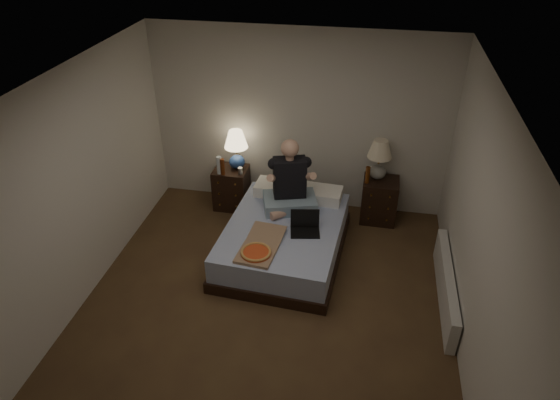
% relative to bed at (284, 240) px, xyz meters
% --- Properties ---
extents(floor, '(4.00, 4.50, 0.00)m').
position_rel_bed_xyz_m(floor, '(-0.03, -0.98, -0.22)').
color(floor, brown).
rests_on(floor, ground).
extents(ceiling, '(4.00, 4.50, 0.00)m').
position_rel_bed_xyz_m(ceiling, '(-0.03, -0.98, 2.28)').
color(ceiling, white).
rests_on(ceiling, ground).
extents(wall_back, '(4.00, 0.00, 2.50)m').
position_rel_bed_xyz_m(wall_back, '(-0.03, 1.27, 1.03)').
color(wall_back, silver).
rests_on(wall_back, ground).
extents(wall_left, '(0.00, 4.50, 2.50)m').
position_rel_bed_xyz_m(wall_left, '(-2.03, -0.98, 1.03)').
color(wall_left, silver).
rests_on(wall_left, ground).
extents(wall_right, '(0.00, 4.50, 2.50)m').
position_rel_bed_xyz_m(wall_right, '(1.97, -0.98, 1.03)').
color(wall_right, silver).
rests_on(wall_right, ground).
extents(bed, '(1.46, 1.88, 0.45)m').
position_rel_bed_xyz_m(bed, '(0.00, 0.00, 0.00)').
color(bed, '#5B74B7').
rests_on(bed, floor).
extents(nightstand_left, '(0.46, 0.42, 0.60)m').
position_rel_bed_xyz_m(nightstand_left, '(-0.93, 0.97, 0.07)').
color(nightstand_left, black).
rests_on(nightstand_left, floor).
extents(nightstand_right, '(0.47, 0.43, 0.61)m').
position_rel_bed_xyz_m(nightstand_right, '(1.13, 1.01, 0.08)').
color(nightstand_right, black).
rests_on(nightstand_right, floor).
extents(lamp_left, '(0.40, 0.40, 0.56)m').
position_rel_bed_xyz_m(lamp_left, '(-0.85, 1.03, 0.65)').
color(lamp_left, '#294B96').
rests_on(lamp_left, nightstand_left).
extents(lamp_right, '(0.39, 0.39, 0.56)m').
position_rel_bed_xyz_m(lamp_right, '(1.07, 1.07, 0.67)').
color(lamp_right, gray).
rests_on(lamp_right, nightstand_right).
extents(water_bottle, '(0.07, 0.07, 0.25)m').
position_rel_bed_xyz_m(water_bottle, '(-1.04, 0.83, 0.50)').
color(water_bottle, silver).
rests_on(water_bottle, nightstand_left).
extents(soda_can, '(0.07, 0.07, 0.10)m').
position_rel_bed_xyz_m(soda_can, '(-0.76, 0.86, 0.42)').
color(soda_can, '#BAB9B5').
rests_on(soda_can, nightstand_left).
extents(beer_bottle_left, '(0.06, 0.06, 0.23)m').
position_rel_bed_xyz_m(beer_bottle_left, '(-0.99, 0.81, 0.49)').
color(beer_bottle_left, '#59250C').
rests_on(beer_bottle_left, nightstand_left).
extents(beer_bottle_right, '(0.06, 0.06, 0.23)m').
position_rel_bed_xyz_m(beer_bottle_right, '(0.94, 0.93, 0.50)').
color(beer_bottle_right, '#58290C').
rests_on(beer_bottle_right, nightstand_right).
extents(person, '(0.78, 0.68, 0.93)m').
position_rel_bed_xyz_m(person, '(0.00, 0.38, 0.69)').
color(person, black).
rests_on(person, bed).
extents(laptop, '(0.38, 0.34, 0.24)m').
position_rel_bed_xyz_m(laptop, '(0.27, -0.12, 0.34)').
color(laptop, black).
rests_on(laptop, bed).
extents(pizza_box, '(0.48, 0.80, 0.08)m').
position_rel_bed_xyz_m(pizza_box, '(-0.20, -0.65, 0.26)').
color(pizza_box, '#A38061').
rests_on(pizza_box, bed).
extents(radiator, '(0.10, 1.60, 0.40)m').
position_rel_bed_xyz_m(radiator, '(1.90, -0.47, -0.02)').
color(radiator, silver).
rests_on(radiator, floor).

